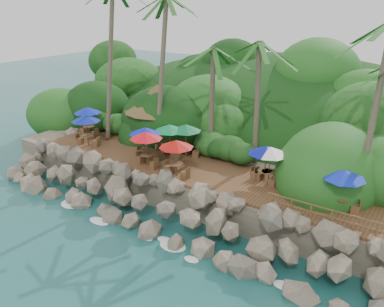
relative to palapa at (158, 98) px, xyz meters
The scene contains 12 objects.
ground 12.82m from the palapa, 58.73° to the right, with size 140.00×140.00×0.00m, color #19514F.
land_base 9.82m from the palapa, 46.36° to the left, with size 32.00×25.20×2.10m, color gray.
jungle_hill 16.04m from the palapa, 66.61° to the left, with size 44.80×28.00×15.40m, color #143811.
seawall 10.83m from the palapa, 52.64° to the right, with size 29.00×4.00×2.30m, color gray, non-canonical shape.
terrace 7.90m from the palapa, 32.46° to the right, with size 26.00×5.00×0.20m, color brown.
jungle_foliage 9.80m from the palapa, 41.35° to the left, with size 44.00×16.00×12.00m, color #143811, non-canonical shape.
foam_line 12.58m from the palapa, 57.93° to the right, with size 25.20×0.80×0.06m.
palms 10.13m from the palapa, ahead, with size 27.58×7.25×13.46m.
palapa is the anchor object (origin of this frame).
dining_clusters 6.29m from the palapa, 38.00° to the right, with size 23.97×5.52×2.52m.
railing 18.11m from the palapa, 20.03° to the right, with size 8.30×0.10×1.00m.
waiter 13.62m from the palapa, 13.40° to the right, with size 0.57×0.37×1.56m, color white.
Camera 1 is at (14.46, -15.56, 13.53)m, focal length 37.70 mm.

